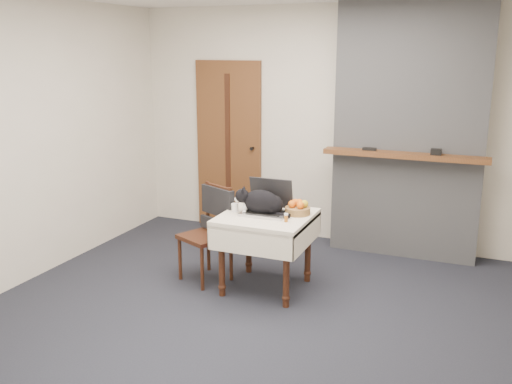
# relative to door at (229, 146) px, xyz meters

# --- Properties ---
(ground) EXTENTS (4.50, 4.50, 0.00)m
(ground) POSITION_rel_door_xyz_m (1.20, -1.97, -1.00)
(ground) COLOR black
(ground) RESTS_ON ground
(room_shell) EXTENTS (4.52, 4.01, 2.61)m
(room_shell) POSITION_rel_door_xyz_m (1.20, -1.51, 0.76)
(room_shell) COLOR beige
(room_shell) RESTS_ON ground
(door) EXTENTS (0.82, 0.10, 2.00)m
(door) POSITION_rel_door_xyz_m (0.00, 0.00, 0.00)
(door) COLOR brown
(door) RESTS_ON ground
(chimney) EXTENTS (1.62, 0.48, 2.60)m
(chimney) POSITION_rel_door_xyz_m (2.10, -0.13, 0.30)
(chimney) COLOR gray
(chimney) RESTS_ON ground
(side_table) EXTENTS (0.78, 0.78, 0.70)m
(side_table) POSITION_rel_door_xyz_m (1.10, -1.57, -0.41)
(side_table) COLOR #33150E
(side_table) RESTS_ON ground
(laptop) EXTENTS (0.41, 0.35, 0.30)m
(laptop) POSITION_rel_door_xyz_m (1.08, -1.50, -0.23)
(laptop) COLOR #B7B7BC
(laptop) RESTS_ON side_table
(cat) EXTENTS (0.53, 0.28, 0.25)m
(cat) POSITION_rel_door_xyz_m (1.06, -1.57, -0.19)
(cat) COLOR black
(cat) RESTS_ON side_table
(cream_jar) EXTENTS (0.07, 0.07, 0.07)m
(cream_jar) POSITION_rel_door_xyz_m (0.80, -1.58, -0.26)
(cream_jar) COLOR white
(cream_jar) RESTS_ON side_table
(pill_bottle) EXTENTS (0.04, 0.04, 0.07)m
(pill_bottle) POSITION_rel_door_xyz_m (1.33, -1.70, -0.26)
(pill_bottle) COLOR #9D5413
(pill_bottle) RESTS_ON side_table
(fruit_basket) EXTENTS (0.23, 0.23, 0.13)m
(fruit_basket) POSITION_rel_door_xyz_m (1.35, -1.44, -0.25)
(fruit_basket) COLOR olive
(fruit_basket) RESTS_ON side_table
(desk_clutter) EXTENTS (0.12, 0.09, 0.01)m
(desk_clutter) POSITION_rel_door_xyz_m (1.32, -1.50, -0.30)
(desk_clutter) COLOR black
(desk_clutter) RESTS_ON side_table
(chair) EXTENTS (0.53, 0.53, 0.90)m
(chair) POSITION_rel_door_xyz_m (0.54, -1.52, -0.42)
(chair) COLOR #33150E
(chair) RESTS_ON ground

